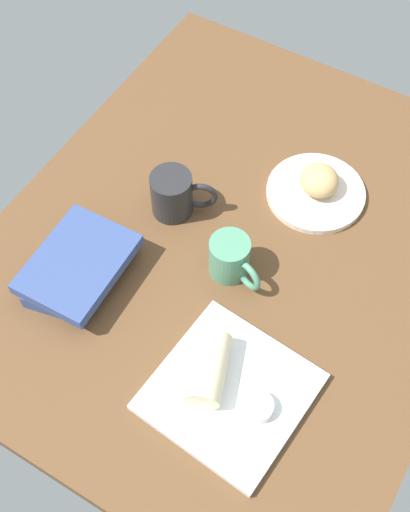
# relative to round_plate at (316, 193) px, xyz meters

# --- Properties ---
(dining_table) EXTENTS (1.10, 0.90, 0.04)m
(dining_table) POSITION_rel_round_plate_xyz_m (-0.18, 0.08, -0.03)
(dining_table) COLOR brown
(dining_table) RESTS_ON ground
(round_plate) EXTENTS (0.20, 0.20, 0.01)m
(round_plate) POSITION_rel_round_plate_xyz_m (0.00, 0.00, 0.00)
(round_plate) COLOR silver
(round_plate) RESTS_ON dining_table
(scone_pastry) EXTENTS (0.11, 0.11, 0.05)m
(scone_pastry) POSITION_rel_round_plate_xyz_m (0.01, -0.00, 0.03)
(scone_pastry) COLOR tan
(scone_pastry) RESTS_ON round_plate
(square_plate) EXTENTS (0.27, 0.27, 0.02)m
(square_plate) POSITION_rel_round_plate_xyz_m (-0.47, -0.06, 0.00)
(square_plate) COLOR white
(square_plate) RESTS_ON dining_table
(sauce_cup) EXTENTS (0.05, 0.05, 0.02)m
(sauce_cup) POSITION_rel_round_plate_xyz_m (-0.47, -0.12, 0.02)
(sauce_cup) COLOR silver
(sauce_cup) RESTS_ON square_plate
(breakfast_wrap) EXTENTS (0.14, 0.10, 0.06)m
(breakfast_wrap) POSITION_rel_round_plate_xyz_m (-0.46, -0.02, 0.04)
(breakfast_wrap) COLOR beige
(breakfast_wrap) RESTS_ON square_plate
(book_stack) EXTENTS (0.22, 0.17, 0.06)m
(book_stack) POSITION_rel_round_plate_xyz_m (-0.41, 0.30, 0.02)
(book_stack) COLOR #33477F
(book_stack) RESTS_ON dining_table
(coffee_mug) EXTENTS (0.08, 0.12, 0.09)m
(coffee_mug) POSITION_rel_round_plate_xyz_m (-0.25, 0.06, 0.04)
(coffee_mug) COLOR #4C8C6B
(coffee_mug) RESTS_ON dining_table
(second_mug) EXTENTS (0.09, 0.13, 0.10)m
(second_mug) POSITION_rel_round_plate_xyz_m (-0.18, 0.23, 0.04)
(second_mug) COLOR #262628
(second_mug) RESTS_ON dining_table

